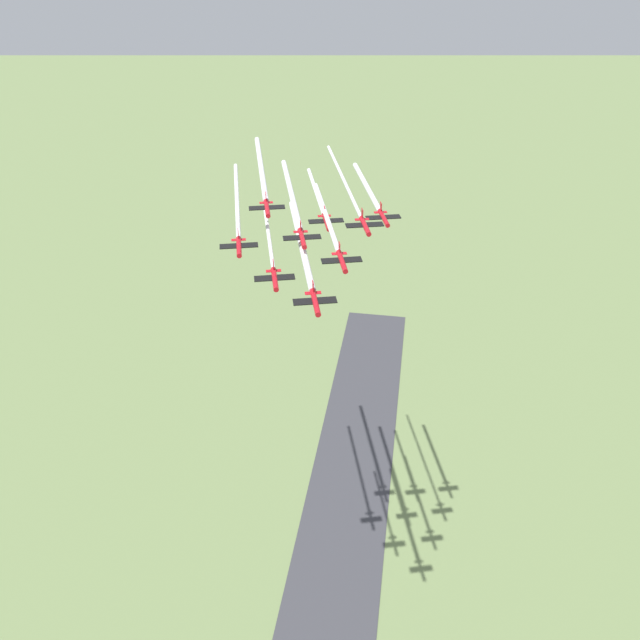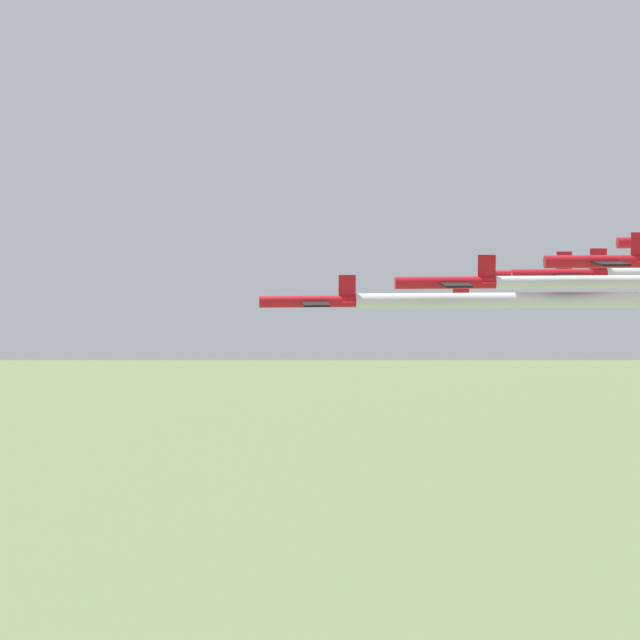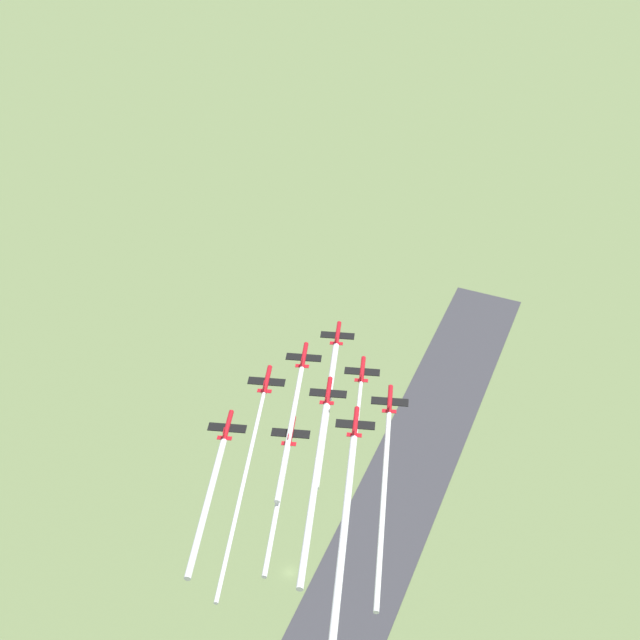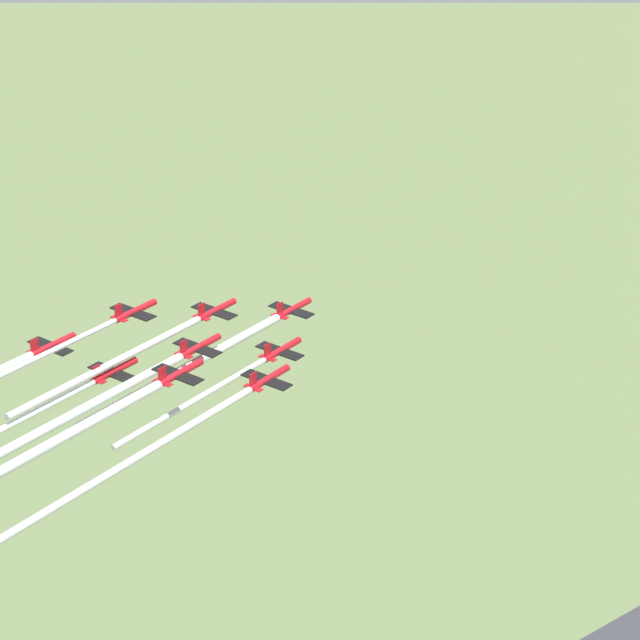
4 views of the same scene
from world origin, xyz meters
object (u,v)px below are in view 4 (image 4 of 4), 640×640
object	(u,v)px
jet_1	(215,310)
jet_5	(267,379)
jet_3	(134,311)
jet_6	(51,345)
jet_2	(281,350)
jet_0	(292,309)
jet_7	(113,371)
jet_4	(198,347)
jet_8	(179,374)

from	to	relation	value
jet_1	jet_5	size ratio (longest dim) A/B	1.00
jet_3	jet_6	world-z (taller)	jet_3
jet_2	jet_0	bearing A→B (deg)	120.47
jet_0	jet_2	distance (m)	12.34
jet_0	jet_5	size ratio (longest dim) A/B	1.00
jet_6	jet_7	distance (m)	12.49
jet_3	jet_6	xyz separation A→B (m)	(-11.78, -3.59, -3.17)
jet_7	jet_6	bearing A→B (deg)	180.00
jet_0	jet_4	size ratio (longest dim) A/B	1.00
jet_3	jet_2	bearing A→B (deg)	29.54
jet_3	jet_7	xyz separation A→B (m)	(-2.58, -12.04, -3.36)
jet_6	jet_8	size ratio (longest dim) A/B	1.00
jet_4	jet_5	size ratio (longest dim) A/B	1.00
jet_3	jet_8	distance (m)	21.53
jet_3	jet_7	distance (m)	12.76
jet_8	jet_7	bearing A→B (deg)	-180.00
jet_6	jet_8	bearing A→B (deg)	0.00
jet_1	jet_7	size ratio (longest dim) A/B	1.00
jet_5	jet_7	xyz separation A→B (m)	(-20.97, 4.86, -0.33)
jet_1	jet_5	bearing A→B (deg)	-29.54
jet_4	jet_5	xyz separation A→B (m)	(9.19, -8.45, -1.04)
jet_8	jet_2	bearing A→B (deg)	90.00
jet_0	jet_7	world-z (taller)	jet_7
jet_4	jet_6	size ratio (longest dim) A/B	1.00
jet_4	jet_8	xyz separation A→B (m)	(-2.58, -12.04, 2.31)
jet_1	jet_2	xyz separation A→B (m)	(9.19, -8.45, -2.83)
jet_4	jet_1	bearing A→B (deg)	120.47
jet_5	jet_8	size ratio (longest dim) A/B	1.00
jet_0	jet_3	world-z (taller)	jet_3
jet_8	jet_3	bearing A→B (deg)	150.46
jet_6	jet_7	xyz separation A→B (m)	(9.19, -8.45, -0.19)
jet_1	jet_3	distance (m)	12.48
jet_2	jet_8	xyz separation A→B (m)	(-14.36, -15.63, 5.22)
jet_8	jet_6	bearing A→B (deg)	-180.00
jet_0	jet_2	xyz separation A→B (m)	(-2.58, -12.04, -0.79)
jet_5	jet_8	bearing A→B (deg)	-120.47
jet_3	jet_1	bearing A→B (deg)	59.53
jet_4	jet_7	world-z (taller)	jet_4
jet_2	jet_7	world-z (taller)	jet_7
jet_7	jet_8	world-z (taller)	jet_8
jet_3	jet_8	bearing A→B (deg)	-29.54
jet_1	jet_3	size ratio (longest dim) A/B	1.00
jet_1	jet_8	world-z (taller)	jet_8
jet_2	jet_5	size ratio (longest dim) A/B	1.00
jet_5	jet_7	world-z (taller)	jet_5
jet_3	jet_5	xyz separation A→B (m)	(18.39, -16.89, -3.03)
jet_3	jet_8	xyz separation A→B (m)	(6.61, -20.49, 0.33)
jet_1	jet_5	distance (m)	21.55
jet_2	jet_4	world-z (taller)	jet_4
jet_3	jet_4	xyz separation A→B (m)	(9.19, -8.45, -1.98)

